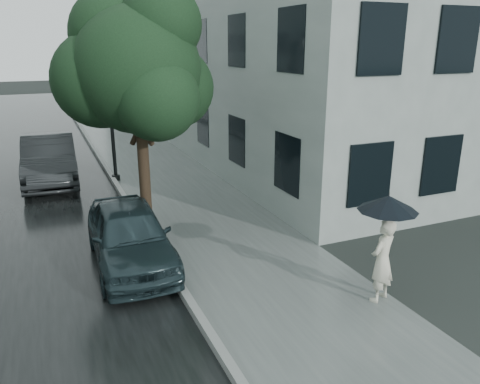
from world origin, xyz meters
name	(u,v)px	position (x,y,z in m)	size (l,w,h in m)	color
ground	(272,293)	(0.00, 0.00, 0.00)	(120.00, 120.00, 0.00)	black
sidewalk	(146,157)	(0.25, 12.00, 0.00)	(3.50, 60.00, 0.01)	slate
kerb_near	(101,160)	(-1.57, 12.00, 0.07)	(0.15, 60.00, 0.15)	slate
asphalt_road	(4,170)	(-5.08, 12.00, 0.00)	(6.85, 60.00, 0.00)	black
building_near	(203,44)	(5.47, 19.50, 4.50)	(7.02, 36.00, 9.00)	#8D9A94
pedestrian	(382,261)	(1.70, -1.00, 0.79)	(0.57, 0.38, 1.57)	beige
umbrella	(388,203)	(1.72, -0.98, 1.88)	(1.36, 1.36, 1.13)	black
street_tree	(137,68)	(-1.42, 4.35, 3.97)	(3.88, 3.52, 5.87)	#332619
lamp_post	(105,102)	(-1.61, 8.98, 2.70)	(0.84, 0.36, 4.70)	black
car_near	(130,235)	(-2.20, 2.31, 0.67)	(1.57, 3.89, 1.33)	#1C2B2F
car_far	(49,159)	(-3.50, 9.72, 0.79)	(1.66, 4.75, 1.56)	black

